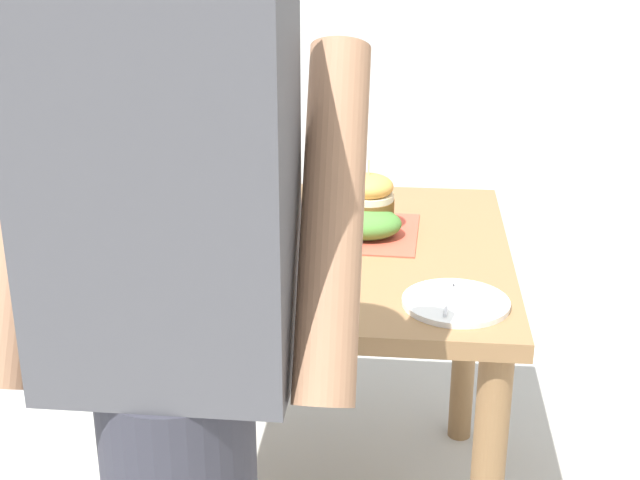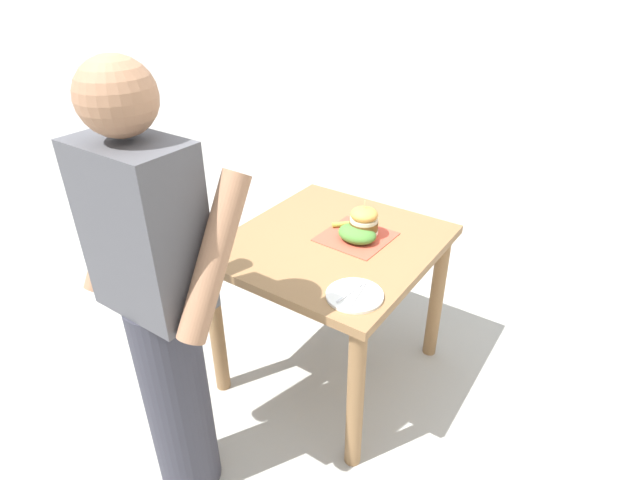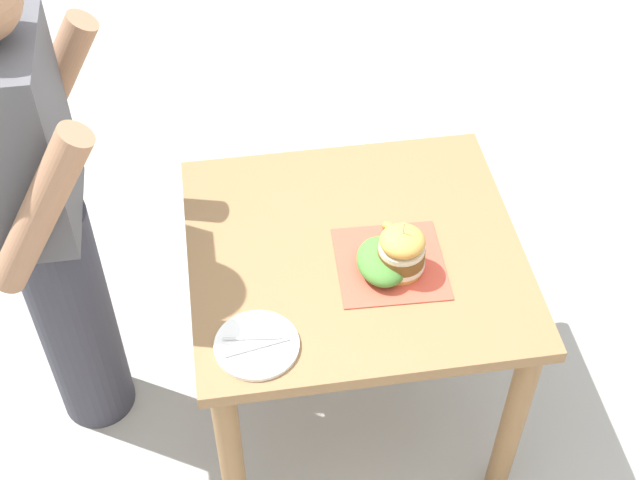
{
  "view_description": "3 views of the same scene",
  "coord_description": "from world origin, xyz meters",
  "px_view_note": "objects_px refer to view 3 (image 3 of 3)",
  "views": [
    {
      "loc": [
        -0.19,
        1.98,
        1.56
      ],
      "look_at": [
        0.0,
        0.1,
        0.83
      ],
      "focal_mm": 50.0,
      "sensor_mm": 36.0,
      "label": 1
    },
    {
      "loc": [
        -1.05,
        1.65,
        1.91
      ],
      "look_at": [
        0.0,
        0.1,
        0.83
      ],
      "focal_mm": 28.0,
      "sensor_mm": 36.0,
      "label": 2
    },
    {
      "loc": [
        -1.68,
        0.36,
        2.62
      ],
      "look_at": [
        0.0,
        0.1,
        0.83
      ],
      "focal_mm": 50.0,
      "sensor_mm": 36.0,
      "label": 3
    }
  ],
  "objects_px": {
    "side_plate_with_forks": "(257,345)",
    "diner_across_table": "(45,219)",
    "patio_table": "(354,280)",
    "sandwich": "(402,251)",
    "pickle_spear": "(397,231)",
    "side_salad": "(382,262)"
  },
  "relations": [
    {
      "from": "side_plate_with_forks",
      "to": "diner_across_table",
      "type": "relative_size",
      "value": 0.13
    },
    {
      "from": "patio_table",
      "to": "diner_across_table",
      "type": "distance_m",
      "value": 0.89
    },
    {
      "from": "side_plate_with_forks",
      "to": "sandwich",
      "type": "bearing_deg",
      "value": -64.1
    },
    {
      "from": "patio_table",
      "to": "pickle_spear",
      "type": "distance_m",
      "value": 0.2
    },
    {
      "from": "pickle_spear",
      "to": "side_plate_with_forks",
      "type": "height_order",
      "value": "pickle_spear"
    },
    {
      "from": "patio_table",
      "to": "pickle_spear",
      "type": "bearing_deg",
      "value": -75.01
    },
    {
      "from": "patio_table",
      "to": "sandwich",
      "type": "distance_m",
      "value": 0.26
    },
    {
      "from": "sandwich",
      "to": "side_salad",
      "type": "relative_size",
      "value": 1.0
    },
    {
      "from": "sandwich",
      "to": "side_plate_with_forks",
      "type": "distance_m",
      "value": 0.47
    },
    {
      "from": "side_salad",
      "to": "sandwich",
      "type": "bearing_deg",
      "value": -95.19
    },
    {
      "from": "side_plate_with_forks",
      "to": "diner_across_table",
      "type": "distance_m",
      "value": 0.7
    },
    {
      "from": "sandwich",
      "to": "patio_table",
      "type": "bearing_deg",
      "value": 47.91
    },
    {
      "from": "diner_across_table",
      "to": "pickle_spear",
      "type": "bearing_deg",
      "value": -96.29
    },
    {
      "from": "side_plate_with_forks",
      "to": "side_salad",
      "type": "height_order",
      "value": "side_salad"
    },
    {
      "from": "patio_table",
      "to": "sandwich",
      "type": "relative_size",
      "value": 5.25
    },
    {
      "from": "pickle_spear",
      "to": "sandwich",
      "type": "bearing_deg",
      "value": 171.85
    },
    {
      "from": "sandwich",
      "to": "pickle_spear",
      "type": "xyz_separation_m",
      "value": [
        0.13,
        -0.02,
        -0.06
      ]
    },
    {
      "from": "sandwich",
      "to": "pickle_spear",
      "type": "distance_m",
      "value": 0.15
    },
    {
      "from": "pickle_spear",
      "to": "diner_across_table",
      "type": "bearing_deg",
      "value": 83.71
    },
    {
      "from": "diner_across_table",
      "to": "side_salad",
      "type": "bearing_deg",
      "value": -104.56
    },
    {
      "from": "patio_table",
      "to": "side_plate_with_forks",
      "type": "distance_m",
      "value": 0.46
    },
    {
      "from": "side_plate_with_forks",
      "to": "side_salad",
      "type": "bearing_deg",
      "value": -60.55
    }
  ]
}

